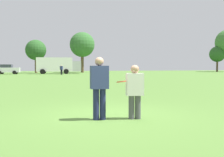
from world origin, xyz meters
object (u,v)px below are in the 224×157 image
bystander_sideline_watcher (61,69)px  frisbee (122,82)px  box_truck (58,65)px  player_thrower (99,85)px  player_defender (135,89)px  parked_car_center (8,69)px

bystander_sideline_watcher → frisbee: bearing=-89.5°
box_truck → player_thrower: bearing=-89.7°
player_defender → bystander_sideline_watcher: 39.14m
frisbee → parked_car_center: bearing=102.7°
player_defender → box_truck: size_ratio=0.17×
frisbee → bystander_sideline_watcher: 39.17m
player_defender → box_truck: box_truck is taller
frisbee → box_truck: bearing=91.0°
player_defender → player_thrower: bearing=173.4°
box_truck → bystander_sideline_watcher: bearing=-84.9°
frisbee → box_truck: 44.61m
player_defender → bystander_sideline_watcher: size_ratio=0.86×
parked_car_center → box_truck: (9.29, -0.14, 0.83)m
frisbee → parked_car_center: (-10.11, 44.74, -0.12)m
frisbee → bystander_sideline_watcher: bearing=90.5°
bystander_sideline_watcher → box_truck: bearing=95.1°
player_thrower → bystander_sideline_watcher: size_ratio=0.99×
frisbee → bystander_sideline_watcher: (-0.33, 39.16, -0.07)m
player_thrower → frisbee: 0.61m
frisbee → player_defender: bearing=4.9°
player_thrower → bystander_sideline_watcher: bearing=89.6°
box_truck → bystander_sideline_watcher: 5.51m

